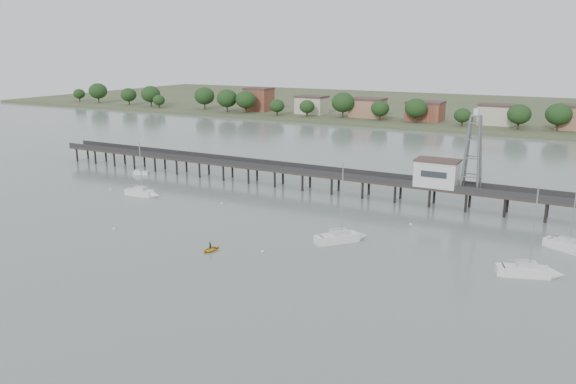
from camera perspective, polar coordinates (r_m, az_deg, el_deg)
name	(u,v)px	position (r m, az deg, el deg)	size (l,w,h in m)	color
ground_plane	(121,293)	(75.76, -16.58, -9.81)	(500.00, 500.00, 0.00)	slate
pier	(321,174)	(122.05, 3.34, 1.85)	(150.00, 5.00, 5.50)	#2D2823
pier_building	(437,173)	(113.47, 14.89, 1.91)	(8.40, 5.40, 5.30)	silver
lattice_tower	(473,153)	(111.36, 18.28, 3.76)	(3.20, 3.20, 15.50)	slate
sailboat_d	(535,272)	(84.45, 23.84, -7.45)	(8.42, 4.75, 13.38)	white
sailboat_b	(145,193)	(121.81, -14.30, -0.13)	(7.58, 2.92, 12.30)	white
sailboat_e	(573,249)	(96.37, 27.01, -5.15)	(7.46, 5.26, 12.15)	white
sailboat_c	(346,237)	(91.50, 5.95, -4.59)	(7.38, 7.93, 13.86)	white
white_tender	(141,173)	(143.10, -14.74, 1.90)	(4.01, 2.90, 1.44)	white
yellow_dinghy	(210,251)	(87.63, -7.89, -5.96)	(2.15, 0.62, 3.01)	gold
dinghy_occupant	(210,251)	(87.63, -7.89, -5.96)	(0.46, 1.27, 0.30)	black
mooring_buoys	(259,224)	(99.63, -2.93, -3.26)	(87.95, 27.30, 0.39)	#F4EBBD
far_shore	(476,110)	(293.42, 18.55, 7.95)	(500.00, 170.00, 10.40)	#475133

